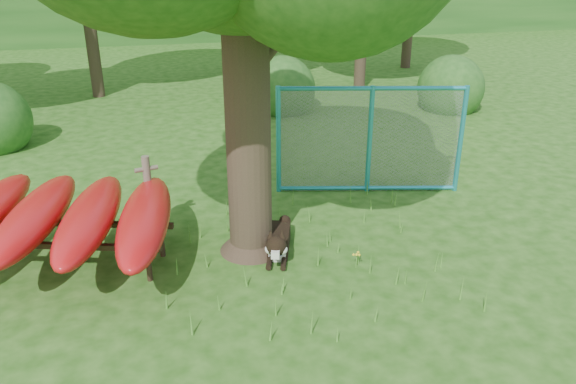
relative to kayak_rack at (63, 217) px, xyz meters
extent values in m
plane|color=#1C4A0E|center=(2.82, -1.68, -0.75)|extent=(80.00, 80.00, 0.00)
cylinder|color=#31251B|center=(2.54, -0.18, 1.66)|extent=(0.77, 0.77, 4.82)
cone|color=#31251B|center=(2.54, -0.18, -0.51)|extent=(1.16, 1.16, 0.48)
cylinder|color=#31251B|center=(3.09, 0.00, 2.34)|extent=(1.19, 0.96, 1.03)
cylinder|color=#31251B|center=(2.02, -0.13, 2.72)|extent=(1.14, 0.40, 0.99)
cylinder|color=brown|center=(1.14, 0.69, -0.11)|extent=(0.14, 0.14, 1.28)
cylinder|color=brown|center=(1.14, 0.69, 0.34)|extent=(0.35, 0.15, 0.07)
cylinder|color=black|center=(1.07, -0.68, -0.51)|extent=(0.09, 0.09, 0.47)
cylinder|color=black|center=(1.26, -0.05, -0.51)|extent=(0.09, 0.09, 0.47)
cube|color=black|center=(-0.10, -0.31, -0.26)|extent=(2.71, 0.91, 0.08)
cube|color=black|center=(0.10, 0.31, -0.26)|extent=(2.71, 0.91, 0.08)
ellipsoid|color=red|center=(-0.36, 0.11, 0.00)|extent=(1.20, 2.89, 0.45)
ellipsoid|color=red|center=(0.36, -0.11, 0.00)|extent=(1.10, 2.88, 0.45)
ellipsoid|color=red|center=(1.07, -0.33, 0.00)|extent=(1.01, 2.88, 0.45)
cube|color=black|center=(2.94, -0.24, -0.61)|extent=(0.51, 0.83, 0.27)
cube|color=white|center=(2.84, -0.56, -0.62)|extent=(0.28, 0.22, 0.25)
sphere|color=black|center=(2.78, -0.75, -0.41)|extent=(0.29, 0.29, 0.29)
cube|color=white|center=(2.74, -0.88, -0.46)|extent=(0.15, 0.18, 0.10)
sphere|color=white|center=(2.69, -0.75, -0.46)|extent=(0.13, 0.13, 0.13)
sphere|color=white|center=(2.86, -0.80, -0.46)|extent=(0.13, 0.13, 0.13)
cone|color=black|center=(2.72, -0.68, -0.26)|extent=(0.15, 0.15, 0.14)
cone|color=black|center=(2.87, -0.73, -0.26)|extent=(0.11, 0.13, 0.14)
cylinder|color=black|center=(2.70, -0.69, -0.69)|extent=(0.18, 0.34, 0.08)
cylinder|color=black|center=(2.89, -0.75, -0.69)|extent=(0.18, 0.34, 0.08)
sphere|color=black|center=(3.12, 0.15, -0.50)|extent=(0.18, 0.18, 0.18)
torus|color=#163AAB|center=(2.81, -0.67, -0.48)|extent=(0.29, 0.16, 0.28)
cylinder|color=teal|center=(3.43, 1.87, 0.22)|extent=(0.10, 0.10, 1.94)
cylinder|color=teal|center=(5.00, 1.49, 0.22)|extent=(0.10, 0.10, 1.94)
cylinder|color=teal|center=(6.58, 1.11, 0.22)|extent=(0.10, 0.10, 1.94)
cylinder|color=teal|center=(5.00, 1.49, 1.15)|extent=(3.16, 0.83, 0.08)
cylinder|color=teal|center=(5.00, 1.49, -0.69)|extent=(3.16, 0.83, 0.08)
plane|color=gray|center=(5.00, 1.49, 0.22)|extent=(3.15, 0.75, 3.23)
cylinder|color=#51922F|center=(3.85, -1.03, -0.64)|extent=(0.02, 0.02, 0.21)
sphere|color=yellow|center=(3.85, -1.03, -0.54)|extent=(0.04, 0.04, 0.04)
sphere|color=yellow|center=(3.89, -1.00, -0.53)|extent=(0.04, 0.04, 0.04)
sphere|color=yellow|center=(3.82, -1.01, -0.55)|extent=(0.04, 0.04, 0.04)
sphere|color=yellow|center=(3.88, -1.06, -0.54)|extent=(0.04, 0.04, 0.04)
sphere|color=yellow|center=(3.84, -1.06, -0.53)|extent=(0.04, 0.04, 0.04)
cylinder|color=#31251B|center=(-0.18, 10.32, 1.88)|extent=(0.36, 0.36, 5.25)
cylinder|color=#31251B|center=(4.32, 11.32, 1.18)|extent=(0.36, 0.36, 3.85)
cylinder|color=#31251B|center=(7.82, 9.32, 1.63)|extent=(0.36, 0.36, 4.76)
sphere|color=#22551B|center=(9.32, 6.32, -0.75)|extent=(1.80, 1.80, 1.80)
sphere|color=#22551B|center=(4.82, 7.32, -0.75)|extent=(1.80, 1.80, 1.80)
camera|label=1|loc=(1.29, -7.36, 3.30)|focal=35.00mm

